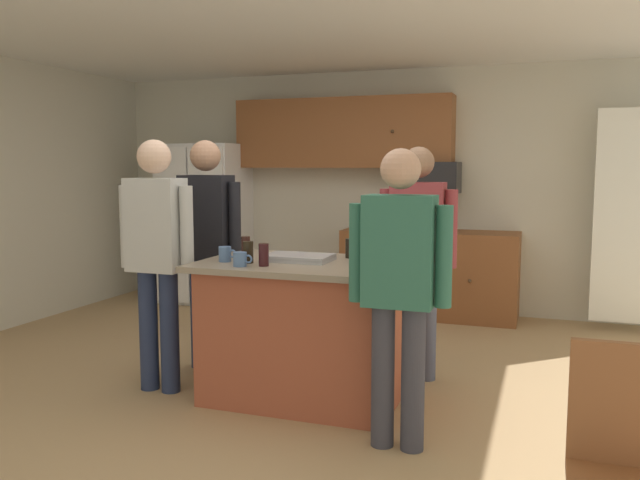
% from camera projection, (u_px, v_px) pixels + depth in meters
% --- Properties ---
extents(floor, '(7.04, 7.04, 0.00)m').
position_uv_depth(floor, '(286.00, 383.00, 4.72)').
color(floor, tan).
rests_on(floor, ground).
extents(ceiling, '(7.04, 7.04, 0.00)m').
position_uv_depth(ceiling, '(284.00, 14.00, 4.42)').
color(ceiling, white).
extents(back_wall, '(6.40, 0.10, 2.60)m').
position_uv_depth(back_wall, '(382.00, 190.00, 7.19)').
color(back_wall, beige).
rests_on(back_wall, ground).
extents(cabinet_run_upper, '(2.40, 0.38, 0.75)m').
position_uv_depth(cabinet_run_upper, '(342.00, 133.00, 7.07)').
color(cabinet_run_upper, brown).
extents(cabinet_run_lower, '(1.80, 0.63, 0.90)m').
position_uv_depth(cabinet_run_lower, '(429.00, 273.00, 6.79)').
color(cabinet_run_lower, brown).
rests_on(cabinet_run_lower, ground).
extents(refrigerator, '(0.90, 0.76, 1.82)m').
position_uv_depth(refrigerator, '(205.00, 223.00, 7.51)').
color(refrigerator, white).
rests_on(refrigerator, ground).
extents(microwave_over_range, '(0.56, 0.40, 0.32)m').
position_uv_depth(microwave_over_range, '(432.00, 178.00, 6.70)').
color(microwave_over_range, black).
extents(kitchen_island, '(1.39, 0.94, 0.94)m').
position_uv_depth(kitchen_island, '(305.00, 330.00, 4.37)').
color(kitchen_island, '#9E4C33').
rests_on(kitchen_island, ground).
extents(person_guest_left, '(0.57, 0.23, 1.76)m').
position_uv_depth(person_guest_left, '(207.00, 238.00, 4.96)').
color(person_guest_left, '#232D4C').
rests_on(person_guest_left, ground).
extents(person_guest_by_door, '(0.57, 0.23, 1.75)m').
position_uv_depth(person_guest_by_door, '(157.00, 247.00, 4.46)').
color(person_guest_by_door, '#232D4C').
rests_on(person_guest_by_door, ground).
extents(person_host_foreground, '(0.57, 0.22, 1.67)m').
position_uv_depth(person_host_foreground, '(399.00, 279.00, 3.53)').
color(person_host_foreground, '#383842').
rests_on(person_host_foreground, ground).
extents(person_guest_right, '(0.57, 0.23, 1.71)m').
position_uv_depth(person_guest_right, '(417.00, 246.00, 4.72)').
color(person_guest_right, '#4C5166').
rests_on(person_guest_right, ground).
extents(glass_stout_tall, '(0.06, 0.06, 0.14)m').
position_uv_depth(glass_stout_tall, '(246.00, 246.00, 4.57)').
color(glass_stout_tall, black).
rests_on(glass_stout_tall, kitchen_island).
extents(glass_short_whisky, '(0.07, 0.07, 0.14)m').
position_uv_depth(glass_short_whisky, '(248.00, 252.00, 4.25)').
color(glass_short_whisky, black).
rests_on(glass_short_whisky, kitchen_island).
extents(tumbler_amber, '(0.07, 0.07, 0.17)m').
position_uv_depth(tumbler_amber, '(364.00, 250.00, 4.29)').
color(tumbler_amber, black).
rests_on(tumbler_amber, kitchen_island).
extents(glass_dark_ale, '(0.06, 0.06, 0.13)m').
position_uv_depth(glass_dark_ale, '(350.00, 248.00, 4.49)').
color(glass_dark_ale, black).
rests_on(glass_dark_ale, kitchen_island).
extents(mug_blue_stoneware, '(0.13, 0.09, 0.09)m').
position_uv_depth(mug_blue_stoneware, '(240.00, 259.00, 4.12)').
color(mug_blue_stoneware, '#4C6B99').
rests_on(mug_blue_stoneware, kitchen_island).
extents(glass_pilsner, '(0.06, 0.06, 0.14)m').
position_uv_depth(glass_pilsner, '(264.00, 255.00, 4.13)').
color(glass_pilsner, black).
rests_on(glass_pilsner, kitchen_island).
extents(mug_ceramic_white, '(0.13, 0.08, 0.10)m').
position_uv_depth(mug_ceramic_white, '(225.00, 254.00, 4.32)').
color(mug_ceramic_white, '#4C6B99').
rests_on(mug_ceramic_white, kitchen_island).
extents(serving_tray, '(0.44, 0.30, 0.04)m').
position_uv_depth(serving_tray, '(299.00, 258.00, 4.36)').
color(serving_tray, '#B7B7BC').
rests_on(serving_tray, kitchen_island).
extents(wooden_chair, '(0.42, 0.42, 0.93)m').
position_uv_depth(wooden_chair, '(630.00, 463.00, 2.30)').
color(wooden_chair, brown).
rests_on(wooden_chair, ground).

